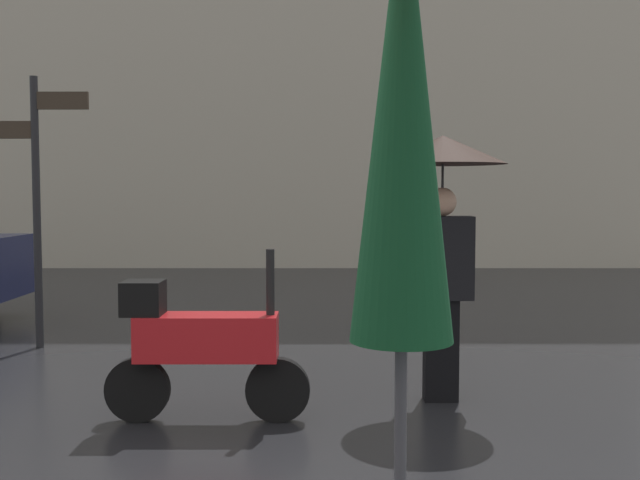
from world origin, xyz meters
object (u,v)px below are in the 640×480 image
Objects in this scene: parked_scooter at (204,344)px; folded_patio_umbrella_near at (405,145)px; pedestrian_with_umbrella at (445,195)px; street_signpost at (40,184)px.

folded_patio_umbrella_near is at bearing -85.81° from parked_scooter.
pedestrian_with_umbrella is 4.38m from street_signpost.
folded_patio_umbrella_near is 3.50m from parked_scooter.
folded_patio_umbrella_near is 1.23× the size of pedestrian_with_umbrella.
street_signpost reaches higher than pedestrian_with_umbrella.
parked_scooter is at bearing 109.23° from folded_patio_umbrella_near.
pedestrian_with_umbrella is 0.73× the size of street_signpost.
folded_patio_umbrella_near is at bearing 15.27° from pedestrian_with_umbrella.
street_signpost is at bearing -90.84° from pedestrian_with_umbrella.
street_signpost reaches higher than parked_scooter.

